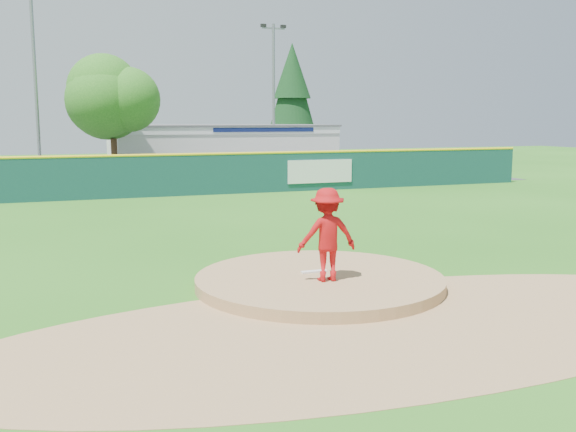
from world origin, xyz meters
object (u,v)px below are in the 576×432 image
object	(u,v)px
conifer_tree	(292,96)
van	(250,170)
light_pole_left	(35,77)
deciduous_tree	(112,104)
pitcher	(327,235)
light_pole_right	(274,92)
pool_building_grp	(220,148)

from	to	relation	value
conifer_tree	van	bearing A→B (deg)	-120.39
light_pole_left	deciduous_tree	bearing A→B (deg)	-26.57
van	pitcher	bearing A→B (deg)	149.08
conifer_tree	light_pole_right	bearing A→B (deg)	-119.74
pool_building_grp	light_pole_right	distance (m)	5.75
deciduous_tree	light_pole_left	size ratio (longest dim) A/B	0.67
pitcher	light_pole_left	distance (m)	28.51
deciduous_tree	conifer_tree	world-z (taller)	conifer_tree
pitcher	deciduous_tree	xyz separation A→B (m)	(-1.97, 25.46, 3.31)
deciduous_tree	light_pole_left	distance (m)	4.72
pitcher	light_pole_right	size ratio (longest dim) A/B	0.20
pitcher	pool_building_grp	bearing A→B (deg)	-95.58
conifer_tree	light_pole_right	size ratio (longest dim) A/B	0.95
van	pool_building_grp	xyz separation A→B (m)	(0.46, 8.71, 0.90)
pool_building_grp	deciduous_tree	xyz separation A→B (m)	(-8.00, -6.99, 2.89)
pitcher	van	xyz separation A→B (m)	(5.57, 23.74, -0.49)
pool_building_grp	light_pole_right	size ratio (longest dim) A/B	1.52
pitcher	van	size ratio (longest dim) A/B	0.37
pool_building_grp	light_pole_right	bearing A→B (deg)	-44.95
van	deciduous_tree	xyz separation A→B (m)	(-7.54, 1.71, 3.79)
conifer_tree	light_pole_right	world-z (taller)	light_pole_right
pool_building_grp	light_pole_right	world-z (taller)	light_pole_right
deciduous_tree	light_pole_right	bearing A→B (deg)	19.98
conifer_tree	light_pole_left	world-z (taller)	light_pole_left
van	conifer_tree	size ratio (longest dim) A/B	0.56
pitcher	conifer_tree	world-z (taller)	conifer_tree
deciduous_tree	light_pole_right	size ratio (longest dim) A/B	0.74
van	deciduous_tree	world-z (taller)	deciduous_tree
deciduous_tree	conifer_tree	distance (m)	18.63
pitcher	van	world-z (taller)	pitcher
pitcher	light_pole_right	xyz separation A→B (m)	(9.03, 29.46, 4.30)
light_pole_left	pool_building_grp	bearing A→B (deg)	22.60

